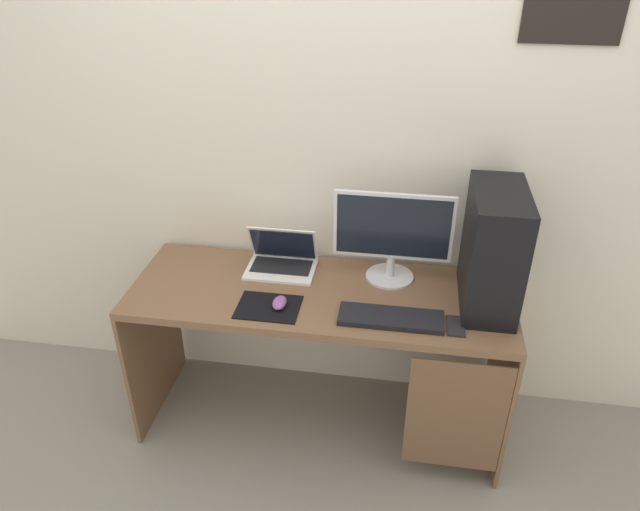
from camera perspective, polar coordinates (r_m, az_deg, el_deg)
The scene contains 10 objects.
ground_plane at distance 3.02m, azimuth -0.00°, elevation -15.42°, with size 8.00×8.00×0.00m, color gray.
wall_back at distance 2.58m, azimuth 1.24°, elevation 10.87°, with size 4.00×0.05×2.60m.
desk at distance 2.60m, azimuth 0.44°, elevation -6.26°, with size 1.65×0.59×0.75m.
pc_tower at distance 2.44m, azimuth 16.47°, elevation 0.56°, with size 0.21×0.42×0.50m, color black.
monitor at distance 2.53m, azimuth 7.06°, elevation 1.95°, with size 0.51×0.21×0.42m.
laptop at distance 2.68m, azimuth -3.74°, elevation -0.46°, with size 0.31×0.22×0.20m.
keyboard at distance 2.37m, azimuth 6.91°, elevation -6.05°, with size 0.42×0.14×0.02m, color black.
mousepad at distance 2.44m, azimuth -5.03°, elevation -5.01°, with size 0.26×0.20×0.01m, color black.
mouse_left at distance 2.43m, azimuth -3.96°, elevation -4.60°, with size 0.06×0.10×0.03m, color #8C4C99.
cell_phone at distance 2.39m, azimuth 13.05°, elevation -6.71°, with size 0.07×0.13×0.01m, color #232326.
Camera 1 is at (0.33, -2.07, 2.17)m, focal length 32.93 mm.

